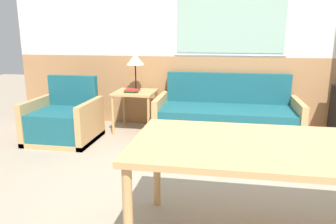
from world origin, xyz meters
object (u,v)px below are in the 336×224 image
(armchair, at_px, (64,122))
(couch, at_px, (226,119))
(dining_table, at_px, (287,154))
(table_lamp, at_px, (135,61))
(side_table, at_px, (135,97))

(armchair, bearing_deg, couch, 13.58)
(couch, bearing_deg, dining_table, -81.24)
(table_lamp, bearing_deg, side_table, -82.46)
(couch, distance_m, armchair, 2.25)
(side_table, distance_m, dining_table, 3.05)
(dining_table, bearing_deg, table_lamp, 123.63)
(side_table, relative_size, table_lamp, 1.11)
(armchair, height_order, dining_table, armchair)
(couch, relative_size, side_table, 3.29)
(table_lamp, bearing_deg, dining_table, -56.37)
(table_lamp, bearing_deg, armchair, -138.48)
(armchair, relative_size, side_table, 1.45)
(table_lamp, xyz_separation_m, dining_table, (1.74, -2.61, -0.36))
(couch, distance_m, dining_table, 2.52)
(side_table, relative_size, dining_table, 0.30)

